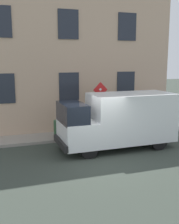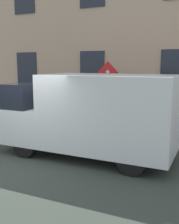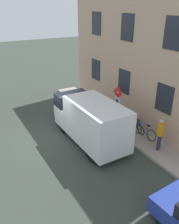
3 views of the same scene
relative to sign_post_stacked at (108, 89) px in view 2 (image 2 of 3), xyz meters
name	(u,v)px [view 2 (image 2 of 3)]	position (x,y,z in m)	size (l,w,h in m)	color
ground_plane	(27,161)	(-3.09, 1.26, -1.91)	(80.00, 80.00, 0.00)	#333B33
sidewalk_slab	(84,132)	(0.60, 1.26, -1.84)	(1.62, 14.31, 0.14)	gray
building_facade	(96,34)	(1.75, 1.26, 2.12)	(0.75, 12.31, 8.07)	tan
sign_post_stacked	(108,89)	(0.00, 0.00, 0.00)	(0.16, 0.56, 2.63)	#474C47
delivery_van	(90,114)	(-1.91, -0.19, -0.58)	(2.03, 5.34, 2.50)	white
bicycle_blue	(153,126)	(0.86, -1.50, -1.40)	(0.46, 1.71, 0.89)	black
bicycle_black	(133,124)	(0.86, -0.71, -1.40)	(0.46, 1.72, 0.89)	black
bicycle_orange	(113,122)	(0.86, 0.08, -1.40)	(0.46, 1.72, 0.89)	black
litter_bin	(58,119)	(0.14, 2.19, -1.32)	(0.44, 0.44, 0.90)	#2D5133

